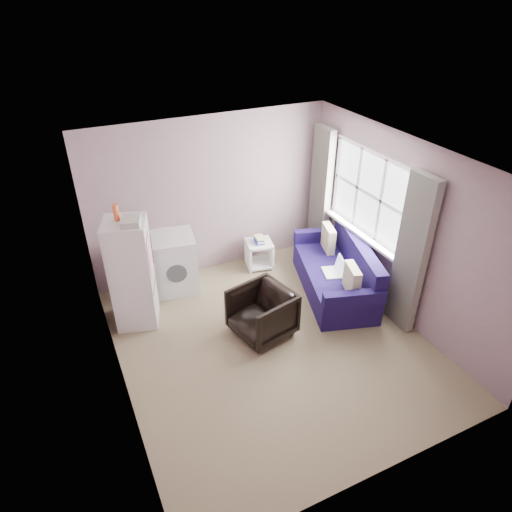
{
  "coord_description": "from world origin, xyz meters",
  "views": [
    {
      "loc": [
        -2.13,
        -4.01,
        4.14
      ],
      "look_at": [
        0.05,
        0.6,
        1.0
      ],
      "focal_mm": 32.0,
      "sensor_mm": 36.0,
      "label": 1
    }
  ],
  "objects": [
    {
      "name": "room",
      "position": [
        0.02,
        0.01,
        1.25
      ],
      "size": [
        3.84,
        4.24,
        2.54
      ],
      "color": "#817054",
      "rests_on": "ground"
    },
    {
      "name": "armchair",
      "position": [
        -0.04,
        0.24,
        0.37
      ],
      "size": [
        0.82,
        0.85,
        0.74
      ],
      "primitive_type": "imported",
      "rotation": [
        0.0,
        0.0,
        -1.34
      ],
      "color": "black",
      "rests_on": "ground"
    },
    {
      "name": "fridge",
      "position": [
        -1.47,
        1.22,
        0.79
      ],
      "size": [
        0.67,
        0.67,
        1.77
      ],
      "rotation": [
        0.0,
        0.0,
        -0.3
      ],
      "color": "silver",
      "rests_on": "ground"
    },
    {
      "name": "washing_machine",
      "position": [
        -0.76,
        1.77,
        0.47
      ],
      "size": [
        0.74,
        0.74,
        0.9
      ],
      "rotation": [
        0.0,
        0.0,
        -0.18
      ],
      "color": "silver",
      "rests_on": "ground"
    },
    {
      "name": "side_table",
      "position": [
        0.66,
        1.76,
        0.26
      ],
      "size": [
        0.49,
        0.49,
        0.56
      ],
      "rotation": [
        0.0,
        0.0,
        -0.2
      ],
      "color": "white",
      "rests_on": "ground"
    },
    {
      "name": "sofa",
      "position": [
        1.43,
        0.62,
        0.31
      ],
      "size": [
        1.37,
        2.06,
        0.84
      ],
      "rotation": [
        0.0,
        0.0,
        -0.3
      ],
      "color": "#1A104B",
      "rests_on": "ground"
    },
    {
      "name": "window_dressing",
      "position": [
        1.78,
        0.7,
        1.11
      ],
      "size": [
        0.17,
        2.62,
        2.18
      ],
      "color": "white",
      "rests_on": "ground"
    },
    {
      "name": "floor_cables",
      "position": [
        0.93,
        -0.04,
        0.01
      ],
      "size": [
        0.41,
        0.17,
        0.01
      ],
      "rotation": [
        0.0,
        0.0,
        -0.3
      ],
      "color": "black",
      "rests_on": "ground"
    }
  ]
}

